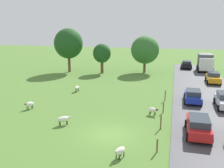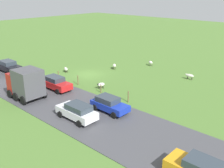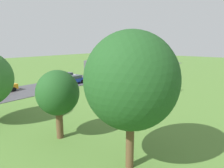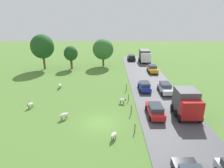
{
  "view_description": "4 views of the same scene",
  "coord_description": "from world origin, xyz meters",
  "px_view_note": "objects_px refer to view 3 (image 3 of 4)",
  "views": [
    {
      "loc": [
        4.84,
        -18.06,
        8.76
      ],
      "look_at": [
        -3.03,
        12.53,
        1.2
      ],
      "focal_mm": 39.28,
      "sensor_mm": 36.0,
      "label": 1
    },
    {
      "loc": [
        24.76,
        27.16,
        11.64
      ],
      "look_at": [
        2.78,
        7.06,
        0.96
      ],
      "focal_mm": 42.03,
      "sensor_mm": 36.0,
      "label": 2
    },
    {
      "loc": [
        -20.8,
        34.46,
        7.55
      ],
      "look_at": [
        -2.17,
        11.11,
        1.26
      ],
      "focal_mm": 31.76,
      "sensor_mm": 36.0,
      "label": 3
    },
    {
      "loc": [
        1.36,
        -20.57,
        12.27
      ],
      "look_at": [
        1.52,
        9.88,
        1.48
      ],
      "focal_mm": 30.96,
      "sensor_mm": 36.0,
      "label": 4
    }
  ],
  "objects_px": {
    "sheep_4": "(178,87)",
    "sheep_1": "(109,80)",
    "car_3": "(133,68)",
    "truck_0": "(94,67)",
    "sheep_2": "(156,80)",
    "car_4": "(74,79)",
    "tree_0": "(131,81)",
    "sheep_0": "(139,75)",
    "car_0": "(106,73)",
    "sheep_3": "(141,96)",
    "car_2": "(122,67)",
    "car_1": "(1,87)",
    "car_5": "(67,77)",
    "tree_1": "(58,93)"
  },
  "relations": [
    {
      "from": "car_3",
      "to": "sheep_4",
      "type": "bearing_deg",
      "value": 141.42
    },
    {
      "from": "tree_0",
      "to": "car_0",
      "type": "relative_size",
      "value": 1.92
    },
    {
      "from": "sheep_4",
      "to": "sheep_1",
      "type": "bearing_deg",
      "value": 6.5
    },
    {
      "from": "sheep_4",
      "to": "tree_1",
      "type": "distance_m",
      "value": 21.86
    },
    {
      "from": "tree_0",
      "to": "car_3",
      "type": "relative_size",
      "value": 1.83
    },
    {
      "from": "tree_0",
      "to": "car_0",
      "type": "distance_m",
      "value": 32.49
    },
    {
      "from": "sheep_4",
      "to": "tree_0",
      "type": "relative_size",
      "value": 0.13
    },
    {
      "from": "car_5",
      "to": "sheep_2",
      "type": "bearing_deg",
      "value": -149.69
    },
    {
      "from": "car_2",
      "to": "car_4",
      "type": "bearing_deg",
      "value": 100.29
    },
    {
      "from": "sheep_1",
      "to": "car_5",
      "type": "relative_size",
      "value": 0.25
    },
    {
      "from": "car_1",
      "to": "car_3",
      "type": "height_order",
      "value": "car_3"
    },
    {
      "from": "sheep_2",
      "to": "car_3",
      "type": "xyz_separation_m",
      "value": [
        11.84,
        -10.68,
        0.35
      ]
    },
    {
      "from": "sheep_4",
      "to": "car_1",
      "type": "height_order",
      "value": "car_1"
    },
    {
      "from": "sheep_0",
      "to": "car_0",
      "type": "distance_m",
      "value": 7.33
    },
    {
      "from": "sheep_0",
      "to": "car_5",
      "type": "distance_m",
      "value": 15.73
    },
    {
      "from": "sheep_2",
      "to": "tree_1",
      "type": "relative_size",
      "value": 0.22
    },
    {
      "from": "car_3",
      "to": "sheep_0",
      "type": "bearing_deg",
      "value": 131.36
    },
    {
      "from": "sheep_1",
      "to": "sheep_4",
      "type": "distance_m",
      "value": 13.05
    },
    {
      "from": "sheep_0",
      "to": "car_2",
      "type": "bearing_deg",
      "value": -33.78
    },
    {
      "from": "tree_0",
      "to": "sheep_1",
      "type": "bearing_deg",
      "value": -48.02
    },
    {
      "from": "sheep_2",
      "to": "car_3",
      "type": "bearing_deg",
      "value": -42.07
    },
    {
      "from": "tree_0",
      "to": "truck_0",
      "type": "height_order",
      "value": "tree_0"
    },
    {
      "from": "truck_0",
      "to": "car_2",
      "type": "height_order",
      "value": "truck_0"
    },
    {
      "from": "sheep_2",
      "to": "car_4",
      "type": "distance_m",
      "value": 15.27
    },
    {
      "from": "sheep_0",
      "to": "sheep_3",
      "type": "relative_size",
      "value": 0.88
    },
    {
      "from": "car_5",
      "to": "tree_0",
      "type": "bearing_deg",
      "value": 148.34
    },
    {
      "from": "truck_0",
      "to": "car_0",
      "type": "relative_size",
      "value": 0.94
    },
    {
      "from": "sheep_1",
      "to": "sheep_4",
      "type": "height_order",
      "value": "sheep_4"
    },
    {
      "from": "car_0",
      "to": "sheep_3",
      "type": "bearing_deg",
      "value": 145.12
    },
    {
      "from": "tree_0",
      "to": "car_0",
      "type": "xyz_separation_m",
      "value": [
        21.82,
        -23.64,
        -4.52
      ]
    },
    {
      "from": "sheep_0",
      "to": "tree_1",
      "type": "xyz_separation_m",
      "value": [
        -9.92,
        28.88,
        3.19
      ]
    },
    {
      "from": "sheep_4",
      "to": "car_2",
      "type": "relative_size",
      "value": 0.26
    },
    {
      "from": "sheep_3",
      "to": "car_1",
      "type": "distance_m",
      "value": 21.18
    },
    {
      "from": "car_5",
      "to": "car_0",
      "type": "bearing_deg",
      "value": -113.16
    },
    {
      "from": "sheep_1",
      "to": "sheep_0",
      "type": "bearing_deg",
      "value": -98.99
    },
    {
      "from": "tree_0",
      "to": "tree_1",
      "type": "xyz_separation_m",
      "value": [
        6.51,
        0.29,
        -1.72
      ]
    },
    {
      "from": "sheep_1",
      "to": "car_4",
      "type": "distance_m",
      "value": 6.7
    },
    {
      "from": "sheep_2",
      "to": "car_1",
      "type": "height_order",
      "value": "car_1"
    },
    {
      "from": "tree_1",
      "to": "car_0",
      "type": "height_order",
      "value": "tree_1"
    },
    {
      "from": "sheep_3",
      "to": "car_2",
      "type": "relative_size",
      "value": 0.31
    },
    {
      "from": "car_3",
      "to": "truck_0",
      "type": "bearing_deg",
      "value": 72.26
    },
    {
      "from": "car_0",
      "to": "car_2",
      "type": "relative_size",
      "value": 1.07
    },
    {
      "from": "sheep_1",
      "to": "car_2",
      "type": "height_order",
      "value": "car_2"
    },
    {
      "from": "sheep_0",
      "to": "car_1",
      "type": "xyz_separation_m",
      "value": [
        9.21,
        25.35,
        0.39
      ]
    },
    {
      "from": "tree_0",
      "to": "car_2",
      "type": "xyz_separation_m",
      "value": [
        25.62,
        -34.74,
        -4.5
      ]
    },
    {
      "from": "sheep_2",
      "to": "sheep_1",
      "type": "bearing_deg",
      "value": 31.1
    },
    {
      "from": "car_0",
      "to": "car_1",
      "type": "relative_size",
      "value": 1.03
    },
    {
      "from": "car_3",
      "to": "car_4",
      "type": "height_order",
      "value": "car_3"
    },
    {
      "from": "car_4",
      "to": "car_5",
      "type": "relative_size",
      "value": 0.94
    },
    {
      "from": "sheep_4",
      "to": "car_2",
      "type": "height_order",
      "value": "car_2"
    }
  ]
}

